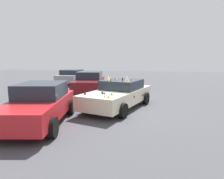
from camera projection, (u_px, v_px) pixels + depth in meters
The scene contains 5 objects.
ground_plane at pixel (118, 108), 9.75m from camera, with size 60.00×60.00×0.00m, color #47474C.
art_car_decorated at pixel (119, 94), 9.72m from camera, with size 4.90×2.99×1.57m.
parked_sedan_far_right at pixel (73, 77), 19.09m from camera, with size 4.17×2.11×1.35m.
parked_sedan_row_back_center at pixel (90, 82), 14.36m from camera, with size 4.77×2.55×1.46m.
parked_sedan_near_right at pixel (40, 104), 7.35m from camera, with size 4.44×2.58×1.47m.
Camera 1 is at (-9.36, -1.67, 2.37)m, focal length 32.23 mm.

